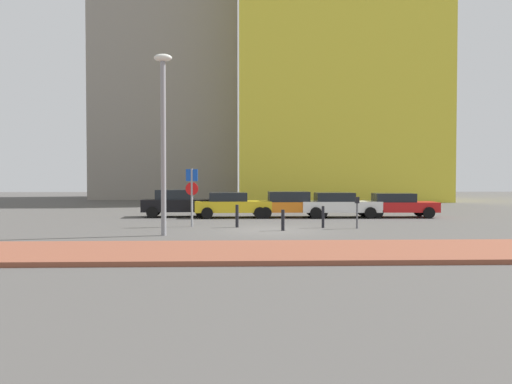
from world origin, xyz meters
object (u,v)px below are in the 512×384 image
(parked_car_orange, at_px, (291,204))
(street_lamp, at_px, (163,129))
(parking_sign_post, at_px, (192,190))
(traffic_bollard_far, at_px, (323,217))
(parked_car_white, at_px, (339,204))
(parked_car_black, at_px, (177,203))
(traffic_bollard_near, at_px, (283,220))
(traffic_bollard_mid, at_px, (237,216))
(parked_car_yellow, at_px, (232,204))
(parked_car_red, at_px, (397,204))
(parking_meter, at_px, (357,208))

(parked_car_orange, bearing_deg, street_lamp, -123.71)
(street_lamp, bearing_deg, parking_sign_post, 77.87)
(parking_sign_post, distance_m, traffic_bollard_far, 6.12)
(parking_sign_post, bearing_deg, street_lamp, -102.13)
(street_lamp, bearing_deg, parked_car_white, 45.26)
(parked_car_black, relative_size, parked_car_orange, 0.89)
(parked_car_black, distance_m, traffic_bollard_far, 9.92)
(traffic_bollard_near, height_order, traffic_bollard_mid, traffic_bollard_mid)
(parked_car_yellow, distance_m, parked_car_red, 9.46)
(parked_car_yellow, distance_m, parking_sign_post, 5.61)
(parked_car_black, xyz_separation_m, street_lamp, (0.66, -9.40, 3.32))
(parked_car_yellow, distance_m, traffic_bollard_near, 7.50)
(parked_car_black, distance_m, traffic_bollard_near, 9.49)
(parking_meter, bearing_deg, parked_car_orange, 109.35)
(parked_car_white, relative_size, parked_car_red, 1.05)
(street_lamp, bearing_deg, parked_car_black, 94.02)
(parked_car_white, bearing_deg, parking_sign_post, -146.72)
(parked_car_red, height_order, traffic_bollard_near, parked_car_red)
(traffic_bollard_mid, bearing_deg, parked_car_red, 31.19)
(parked_car_orange, xyz_separation_m, traffic_bollard_mid, (-3.06, -5.72, -0.25))
(parked_car_black, xyz_separation_m, traffic_bollard_mid, (3.50, -6.27, -0.30))
(parked_car_white, relative_size, street_lamp, 0.64)
(parked_car_black, height_order, traffic_bollard_far, parked_car_black)
(parked_car_white, bearing_deg, parked_car_black, 175.66)
(parked_car_red, height_order, traffic_bollard_mid, parked_car_red)
(parked_car_orange, relative_size, parked_car_white, 1.03)
(parked_car_white, height_order, parked_car_red, parked_car_white)
(parking_sign_post, relative_size, traffic_bollard_far, 2.73)
(parked_car_red, bearing_deg, parked_car_orange, 178.27)
(parked_car_orange, distance_m, parking_sign_post, 7.45)
(parked_car_black, relative_size, parking_meter, 2.92)
(parked_car_red, bearing_deg, parking_meter, -121.43)
(traffic_bollard_near, bearing_deg, parked_car_orange, 81.29)
(parked_car_black, distance_m, traffic_bollard_mid, 7.19)
(parking_sign_post, xyz_separation_m, traffic_bollard_far, (5.95, -0.77, -1.19))
(traffic_bollard_far, bearing_deg, parked_car_black, 138.05)
(parked_car_black, distance_m, parked_car_orange, 6.59)
(parked_car_yellow, distance_m, traffic_bollard_far, 7.33)
(traffic_bollard_mid, distance_m, traffic_bollard_far, 3.89)
(parked_car_white, distance_m, parked_car_red, 3.37)
(street_lamp, bearing_deg, parked_car_red, 35.86)
(traffic_bollard_mid, bearing_deg, traffic_bollard_near, -37.11)
(parked_car_white, xyz_separation_m, parking_sign_post, (-7.85, -5.16, 0.94))
(traffic_bollard_mid, bearing_deg, parked_car_orange, 61.84)
(parked_car_yellow, bearing_deg, parked_car_red, -0.74)
(parked_car_white, distance_m, parking_meter, 6.30)
(parking_sign_post, relative_size, traffic_bollard_near, 2.99)
(parked_car_orange, height_order, parking_meter, parked_car_orange)
(parked_car_yellow, height_order, street_lamp, street_lamp)
(parked_car_orange, xyz_separation_m, parking_sign_post, (-5.14, -5.31, 0.92))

